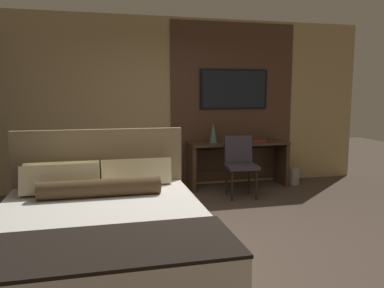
# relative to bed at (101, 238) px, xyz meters

# --- Properties ---
(ground_plane) EXTENTS (16.00, 16.00, 0.00)m
(ground_plane) POSITION_rel_bed_xyz_m (1.00, 0.44, -0.35)
(ground_plane) COLOR #4C3D33
(wall_back_tv_panel) EXTENTS (7.20, 0.09, 2.80)m
(wall_back_tv_panel) POSITION_rel_bed_xyz_m (1.16, 3.03, 1.05)
(wall_back_tv_panel) COLOR tan
(wall_back_tv_panel) RESTS_ON ground_plane
(bed) EXTENTS (1.79, 2.20, 1.18)m
(bed) POSITION_rel_bed_xyz_m (0.00, 0.00, 0.00)
(bed) COLOR #33281E
(bed) RESTS_ON ground_plane
(desk) EXTENTS (1.68, 0.52, 0.75)m
(desk) POSITION_rel_bed_xyz_m (2.25, 2.75, 0.16)
(desk) COLOR #422D1E
(desk) RESTS_ON ground_plane
(tv) EXTENTS (1.19, 0.04, 0.67)m
(tv) POSITION_rel_bed_xyz_m (2.25, 2.96, 1.29)
(tv) COLOR black
(desk_chair) EXTENTS (0.50, 0.50, 0.92)m
(desk_chair) POSITION_rel_bed_xyz_m (2.06, 2.14, 0.21)
(desk_chair) COLOR #38333D
(desk_chair) RESTS_ON ground_plane
(vase_tall) EXTENTS (0.14, 0.14, 0.33)m
(vase_tall) POSITION_rel_bed_xyz_m (1.82, 2.76, 0.57)
(vase_tall) COLOR #4C706B
(vase_tall) RESTS_ON desk
(book) EXTENTS (0.26, 0.21, 0.03)m
(book) POSITION_rel_bed_xyz_m (2.60, 2.67, 0.42)
(book) COLOR maroon
(book) RESTS_ON desk
(waste_bin) EXTENTS (0.22, 0.22, 0.28)m
(waste_bin) POSITION_rel_bed_xyz_m (3.24, 2.63, -0.21)
(waste_bin) COLOR gray
(waste_bin) RESTS_ON ground_plane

